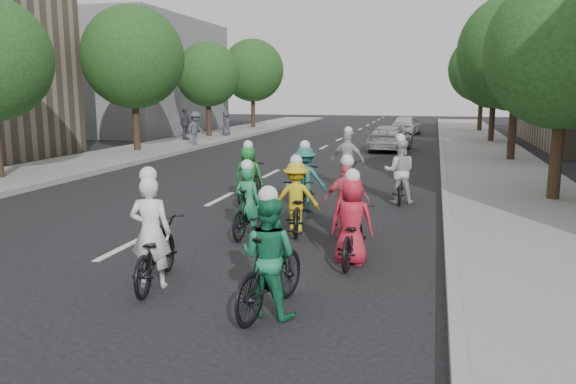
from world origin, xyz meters
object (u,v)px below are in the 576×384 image
at_px(cyclist_1, 270,265).
at_px(cyclist_4, 352,230).
at_px(cyclist_0, 154,247).
at_px(cyclist_6, 399,178).
at_px(cyclist_2, 297,204).
at_px(spectator_0, 195,128).
at_px(follow_car_trail, 407,125).
at_px(spectator_2, 226,123).
at_px(follow_car_lead, 390,138).
at_px(cyclist_3, 347,207).
at_px(cyclist_9, 249,180).
at_px(cyclist_7, 305,183).
at_px(spectator_1, 185,124).
at_px(cyclist_8, 348,167).
at_px(cyclist_5, 249,209).

bearing_deg(cyclist_1, cyclist_4, -95.08).
relative_size(cyclist_0, cyclist_6, 1.08).
height_order(cyclist_1, cyclist_6, cyclist_6).
relative_size(cyclist_2, spectator_0, 1.14).
relative_size(cyclist_0, spectator_0, 1.15).
height_order(follow_car_trail, spectator_2, spectator_2).
relative_size(cyclist_1, spectator_0, 1.11).
xyz_separation_m(cyclist_2, follow_car_lead, (0.62, 17.20, 0.02)).
bearing_deg(follow_car_trail, spectator_0, 57.93).
height_order(cyclist_2, follow_car_lead, cyclist_2).
xyz_separation_m(cyclist_3, cyclist_9, (-3.03, 2.81, -0.00)).
height_order(cyclist_7, cyclist_9, cyclist_7).
distance_m(cyclist_0, spectator_0, 21.29).
bearing_deg(cyclist_3, spectator_0, -65.77).
height_order(cyclist_7, spectator_2, cyclist_7).
distance_m(cyclist_0, cyclist_1, 2.14).
distance_m(cyclist_6, spectator_2, 22.16).
bearing_deg(cyclist_2, spectator_1, -70.00).
bearing_deg(spectator_1, spectator_2, -16.45).
height_order(cyclist_8, cyclist_9, cyclist_8).
bearing_deg(cyclist_9, cyclist_7, 164.20).
distance_m(cyclist_6, spectator_0, 16.56).
bearing_deg(cyclist_7, spectator_1, -61.55).
height_order(cyclist_9, spectator_1, spectator_1).
relative_size(cyclist_1, cyclist_6, 1.05).
bearing_deg(cyclist_7, cyclist_1, 93.94).
bearing_deg(cyclist_5, follow_car_trail, -89.37).
distance_m(cyclist_2, cyclist_9, 3.23).
distance_m(cyclist_2, cyclist_4, 2.39).
height_order(cyclist_8, spectator_0, cyclist_8).
relative_size(follow_car_trail, spectator_1, 2.08).
xyz_separation_m(cyclist_2, spectator_0, (-9.35, 15.93, 0.42)).
xyz_separation_m(follow_car_lead, follow_car_trail, (0.25, 10.97, 0.04)).
relative_size(cyclist_9, spectator_1, 1.00).
relative_size(cyclist_4, spectator_0, 1.05).
bearing_deg(cyclist_8, cyclist_7, 91.20).
height_order(spectator_0, spectator_2, spectator_0).
height_order(cyclist_5, spectator_1, spectator_1).
distance_m(cyclist_4, follow_car_lead, 19.11).
bearing_deg(follow_car_lead, cyclist_4, 98.44).
bearing_deg(cyclist_3, cyclist_1, 75.89).
xyz_separation_m(cyclist_2, cyclist_9, (-1.93, 2.59, 0.04)).
height_order(cyclist_0, cyclist_3, cyclist_0).
xyz_separation_m(cyclist_4, cyclist_7, (-1.76, 4.03, 0.11)).
bearing_deg(cyclist_1, cyclist_7, -69.85).
xyz_separation_m(cyclist_3, follow_car_trail, (-0.24, 28.39, 0.02)).
relative_size(cyclist_7, follow_car_lead, 0.45).
bearing_deg(cyclist_4, cyclist_2, -51.35).
xyz_separation_m(cyclist_3, spectator_0, (-10.46, 16.16, 0.38)).
relative_size(cyclist_1, follow_car_lead, 0.45).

